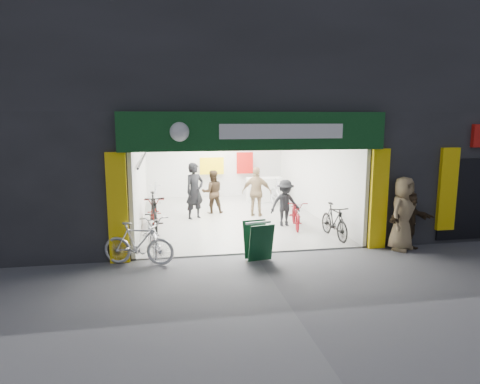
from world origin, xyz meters
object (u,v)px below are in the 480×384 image
object	(u,v)px
parked_bike	(138,244)
sandwich_board	(258,240)
bike_right_front	(334,221)
pedestrian_near	(403,214)
bike_left_front	(153,232)

from	to	relation	value
parked_bike	sandwich_board	size ratio (longest dim) A/B	1.82
bike_right_front	parked_bike	bearing A→B (deg)	-169.17
pedestrian_near	bike_left_front	bearing A→B (deg)	138.64
sandwich_board	pedestrian_near	bearing A→B (deg)	-5.95
bike_right_front	pedestrian_near	distance (m)	1.88
bike_right_front	bike_left_front	bearing A→B (deg)	-178.41
bike_left_front	sandwich_board	bearing A→B (deg)	-30.84
bike_left_front	sandwich_board	distance (m)	2.72
bike_right_front	pedestrian_near	world-z (taller)	pedestrian_near
bike_left_front	sandwich_board	size ratio (longest dim) A/B	2.13
parked_bike	bike_left_front	bearing A→B (deg)	-1.70
pedestrian_near	sandwich_board	size ratio (longest dim) A/B	2.07
parked_bike	pedestrian_near	xyz separation A→B (m)	(6.60, -0.00, 0.45)
bike_left_front	pedestrian_near	size ratio (longest dim) A/B	1.03
bike_right_front	sandwich_board	size ratio (longest dim) A/B	1.80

